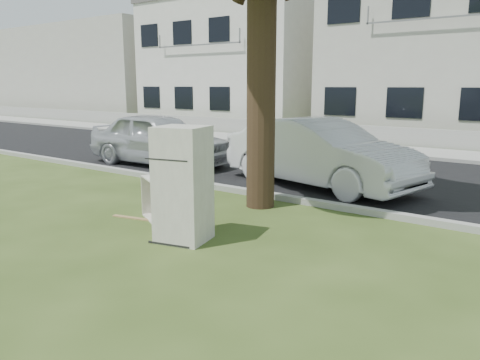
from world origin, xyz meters
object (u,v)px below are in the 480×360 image
Objects in this scene: fridge at (183,185)px; car_left at (159,139)px; cabinet at (165,199)px; car_center at (319,153)px.

fridge is 0.38× the size of car_left.
car_left is (-5.22, 4.56, -0.09)m from fridge.
cabinet is 5.80m from car_left.
car_left is at bearing 125.32° from fridge.
fridge is at bearing -165.73° from car_center.
fridge reaches higher than car_left.
car_center is 1.05× the size of car_left.
car_center reaches higher than cabinet.
car_left reaches higher than cabinet.
car_center is at bearing 77.95° from fridge.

